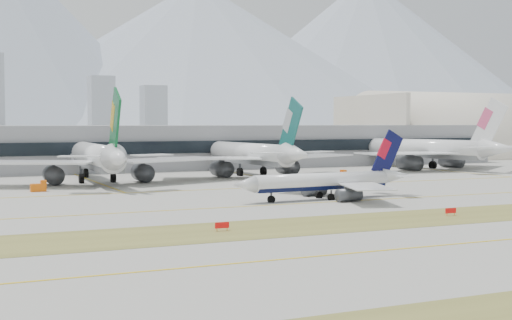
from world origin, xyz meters
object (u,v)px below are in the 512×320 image
terminal (134,147)px  hangar (450,157)px  widebody_china_air (428,150)px  widebody_eva (98,159)px  taxiing_airliner (328,182)px  widebody_cathay (253,155)px

terminal → hangar: hangar is taller
widebody_china_air → terminal: 101.97m
terminal → hangar: 156.05m
widebody_eva → terminal: widebody_eva is taller
widebody_eva → terminal: bearing=-21.2°
terminal → hangar: bearing=7.4°
taxiing_airliner → widebody_china_air: size_ratio=0.66×
taxiing_airliner → terminal: (-11.42, 114.67, 3.96)m
widebody_eva → widebody_china_air: size_ratio=1.04×
taxiing_airliner → widebody_cathay: (12.57, 66.29, 2.65)m
widebody_china_air → hangar: size_ratio=0.73×
widebody_eva → widebody_china_air: bearing=-82.4°
widebody_eva → widebody_cathay: bearing=-79.2°
taxiing_airliner → terminal: bearing=-88.3°
widebody_cathay → widebody_china_air: (67.61, 3.57, 0.27)m
hangar → terminal: bearing=-172.6°
taxiing_airliner → widebody_cathay: 67.52m
widebody_china_air → terminal: (-91.59, 44.80, 1.04)m
widebody_eva → taxiing_airliner: bearing=-146.6°
widebody_eva → hangar: bearing=-64.7°
taxiing_airliner → widebody_cathay: bearing=-104.8°
widebody_cathay → hangar: bearing=-64.8°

